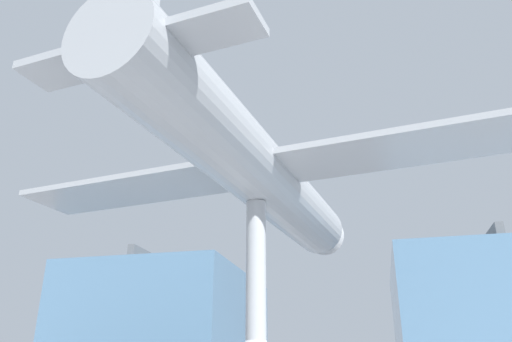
% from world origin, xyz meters
% --- Properties ---
extents(glass_pavilion_left, '(9.01, 11.89, 7.77)m').
position_xyz_m(glass_pavilion_left, '(-8.60, 14.52, 3.60)').
color(glass_pavilion_left, slate).
rests_on(glass_pavilion_left, ground_plane).
extents(glass_pavilion_right, '(9.01, 11.89, 7.77)m').
position_xyz_m(glass_pavilion_right, '(8.60, 14.52, 3.60)').
color(glass_pavilion_right, slate).
rests_on(glass_pavilion_right, ground_plane).
extents(support_pylon_central, '(0.57, 0.57, 6.36)m').
position_xyz_m(support_pylon_central, '(0.00, 0.00, 3.18)').
color(support_pylon_central, '#999EA3').
rests_on(support_pylon_central, ground_plane).
extents(suspended_airplane, '(16.48, 15.73, 3.53)m').
position_xyz_m(suspended_airplane, '(0.03, 0.21, 7.37)').
color(suspended_airplane, '#93999E').
rests_on(suspended_airplane, support_pylon_central).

